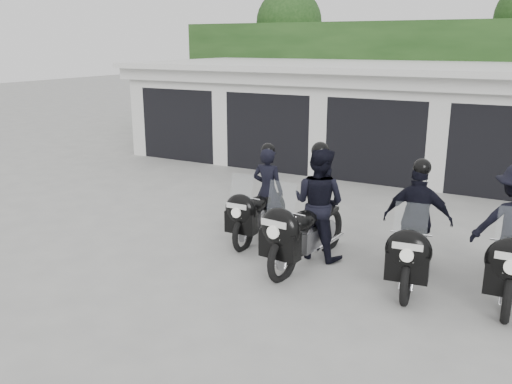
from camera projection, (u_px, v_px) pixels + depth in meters
The scene contains 6 objects.
ground at pixel (280, 252), 9.55m from camera, with size 80.00×80.00×0.00m, color #9E9E99.
garage_block at pixel (401, 118), 15.99m from camera, with size 16.40×6.80×2.96m.
background_vegetation at pixel (448, 65), 19.57m from camera, with size 20.00×3.90×5.80m.
police_bike_a at pixel (261, 201), 10.10m from camera, with size 0.64×2.09×1.82m.
police_bike_b at pixel (312, 211), 8.98m from camera, with size 1.01×2.37×2.07m.
police_bike_c at pixel (416, 228), 8.31m from camera, with size 1.12×2.22×1.94m.
Camera 1 is at (3.90, -8.03, 3.58)m, focal length 38.00 mm.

